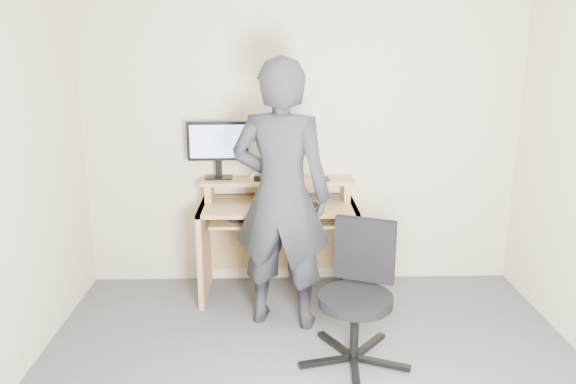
{
  "coord_description": "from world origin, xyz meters",
  "views": [
    {
      "loc": [
        -0.22,
        -2.71,
        1.96
      ],
      "look_at": [
        -0.13,
        1.05,
        0.95
      ],
      "focal_mm": 35.0,
      "sensor_mm": 36.0,
      "label": 1
    }
  ],
  "objects_px": {
    "desk": "(278,225)",
    "office_chair": "(358,289)",
    "person": "(281,196)",
    "monitor": "(218,145)"
  },
  "relations": [
    {
      "from": "desk",
      "to": "person",
      "type": "height_order",
      "value": "person"
    },
    {
      "from": "desk",
      "to": "monitor",
      "type": "xyz_separation_m",
      "value": [
        -0.47,
        0.09,
        0.63
      ]
    },
    {
      "from": "office_chair",
      "to": "person",
      "type": "bearing_deg",
      "value": 155.91
    },
    {
      "from": "person",
      "to": "monitor",
      "type": "bearing_deg",
      "value": -39.13
    },
    {
      "from": "monitor",
      "to": "office_chair",
      "type": "bearing_deg",
      "value": -51.85
    },
    {
      "from": "monitor",
      "to": "person",
      "type": "distance_m",
      "value": 0.84
    },
    {
      "from": "desk",
      "to": "office_chair",
      "type": "distance_m",
      "value": 1.15
    },
    {
      "from": "monitor",
      "to": "office_chair",
      "type": "relative_size",
      "value": 0.55
    },
    {
      "from": "monitor",
      "to": "person",
      "type": "height_order",
      "value": "person"
    },
    {
      "from": "desk",
      "to": "person",
      "type": "distance_m",
      "value": 0.67
    }
  ]
}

